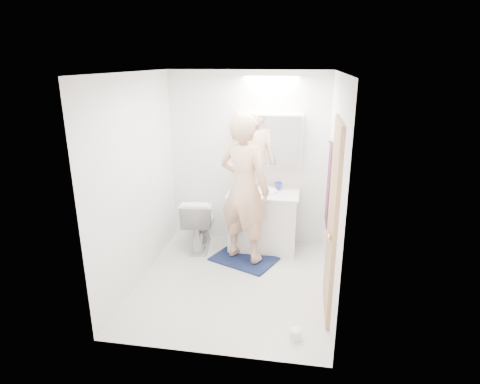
% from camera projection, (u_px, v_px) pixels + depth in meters
% --- Properties ---
extents(floor, '(2.50, 2.50, 0.00)m').
position_uv_depth(floor, '(233.00, 282.00, 4.78)').
color(floor, silver).
rests_on(floor, ground).
extents(ceiling, '(2.50, 2.50, 0.00)m').
position_uv_depth(ceiling, '(231.00, 72.00, 4.03)').
color(ceiling, white).
rests_on(ceiling, floor).
extents(wall_back, '(2.50, 0.00, 2.50)m').
position_uv_depth(wall_back, '(248.00, 159.00, 5.58)').
color(wall_back, white).
rests_on(wall_back, floor).
extents(wall_front, '(2.50, 0.00, 2.50)m').
position_uv_depth(wall_front, '(204.00, 231.00, 3.23)').
color(wall_front, white).
rests_on(wall_front, floor).
extents(wall_left, '(0.00, 2.50, 2.50)m').
position_uv_depth(wall_left, '(137.00, 181.00, 4.57)').
color(wall_left, white).
rests_on(wall_left, floor).
extents(wall_right, '(0.00, 2.50, 2.50)m').
position_uv_depth(wall_right, '(334.00, 191.00, 4.24)').
color(wall_right, white).
rests_on(wall_right, floor).
extents(vanity_cabinet, '(0.90, 0.55, 0.78)m').
position_uv_depth(vanity_cabinet, '(263.00, 222.00, 5.52)').
color(vanity_cabinet, white).
rests_on(vanity_cabinet, floor).
extents(countertop, '(0.95, 0.58, 0.04)m').
position_uv_depth(countertop, '(264.00, 194.00, 5.39)').
color(countertop, silver).
rests_on(countertop, vanity_cabinet).
extents(sink_basin, '(0.36, 0.36, 0.03)m').
position_uv_depth(sink_basin, '(264.00, 191.00, 5.41)').
color(sink_basin, white).
rests_on(sink_basin, countertop).
extents(faucet, '(0.02, 0.02, 0.16)m').
position_uv_depth(faucet, '(265.00, 182.00, 5.57)').
color(faucet, silver).
rests_on(faucet, countertop).
extents(medicine_cabinet, '(0.88, 0.14, 0.70)m').
position_uv_depth(medicine_cabinet, '(269.00, 140.00, 5.37)').
color(medicine_cabinet, white).
rests_on(medicine_cabinet, wall_back).
extents(mirror_panel, '(0.84, 0.01, 0.66)m').
position_uv_depth(mirror_panel, '(269.00, 141.00, 5.29)').
color(mirror_panel, silver).
rests_on(mirror_panel, medicine_cabinet).
extents(toilet, '(0.51, 0.79, 0.75)m').
position_uv_depth(toilet, '(199.00, 222.00, 5.55)').
color(toilet, silver).
rests_on(toilet, floor).
extents(bath_rug, '(0.95, 0.83, 0.02)m').
position_uv_depth(bath_rug, '(244.00, 259.00, 5.30)').
color(bath_rug, '#162447').
rests_on(bath_rug, floor).
extents(person, '(0.81, 0.69, 1.89)m').
position_uv_depth(person, '(244.00, 189.00, 4.99)').
color(person, tan).
rests_on(person, bath_rug).
extents(door, '(0.04, 0.80, 2.00)m').
position_uv_depth(door, '(333.00, 221.00, 3.97)').
color(door, tan).
rests_on(door, wall_right).
extents(door_knob, '(0.06, 0.06, 0.06)m').
position_uv_depth(door_knob, '(330.00, 238.00, 3.71)').
color(door_knob, gold).
rests_on(door_knob, door).
extents(towel, '(0.02, 0.42, 1.00)m').
position_uv_depth(towel, '(329.00, 185.00, 4.79)').
color(towel, '#112136').
rests_on(towel, wall_right).
extents(towel_hook, '(0.07, 0.02, 0.02)m').
position_uv_depth(towel_hook, '(331.00, 142.00, 4.62)').
color(towel_hook, silver).
rests_on(towel_hook, wall_right).
extents(soap_bottle_a, '(0.10, 0.10, 0.23)m').
position_uv_depth(soap_bottle_a, '(243.00, 180.00, 5.54)').
color(soap_bottle_a, beige).
rests_on(soap_bottle_a, countertop).
extents(soap_bottle_b, '(0.12, 0.12, 0.19)m').
position_uv_depth(soap_bottle_b, '(248.00, 181.00, 5.56)').
color(soap_bottle_b, '#638DD5').
rests_on(soap_bottle_b, countertop).
extents(toothbrush_cup, '(0.11, 0.11, 0.10)m').
position_uv_depth(toothbrush_cup, '(278.00, 186.00, 5.49)').
color(toothbrush_cup, '#383DA9').
rests_on(toothbrush_cup, countertop).
extents(toilet_paper_roll, '(0.11, 0.11, 0.10)m').
position_uv_depth(toilet_paper_roll, '(295.00, 334.00, 3.79)').
color(toilet_paper_roll, white).
rests_on(toilet_paper_roll, floor).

